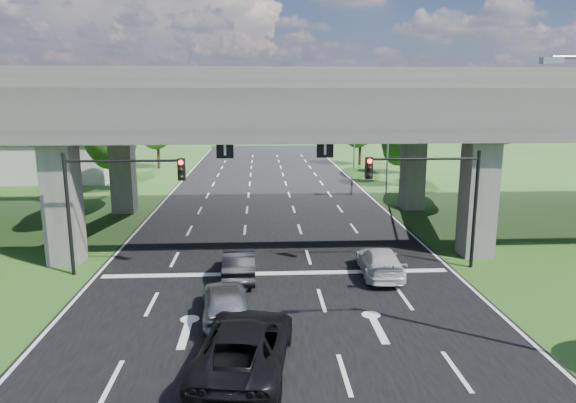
{
  "coord_description": "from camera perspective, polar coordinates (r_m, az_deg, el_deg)",
  "views": [
    {
      "loc": [
        -0.79,
        -20.57,
        8.62
      ],
      "look_at": [
        0.79,
        7.75,
        2.77
      ],
      "focal_mm": 32.0,
      "sensor_mm": 36.0,
      "label": 1
    }
  ],
  "objects": [
    {
      "name": "road",
      "position": [
        31.77,
        -1.65,
        -4.07
      ],
      "size": [
        18.0,
        120.0,
        0.03
      ],
      "primitive_type": "cube",
      "color": "black",
      "rests_on": "ground"
    },
    {
      "name": "ground",
      "position": [
        22.32,
        -0.93,
        -11.07
      ],
      "size": [
        160.0,
        160.0,
        0.0
      ],
      "primitive_type": "plane",
      "color": "#284A17",
      "rests_on": "ground"
    },
    {
      "name": "tree_left_mid",
      "position": [
        57.09,
        -19.76,
        6.5
      ],
      "size": [
        3.91,
        3.9,
        6.76
      ],
      "color": "black",
      "rests_on": "ground"
    },
    {
      "name": "warehouse",
      "position": [
        61.38,
        -27.5,
        4.15
      ],
      "size": [
        20.0,
        10.0,
        4.0
      ],
      "primitive_type": "cube",
      "color": "#9E9E99",
      "rests_on": "ground"
    },
    {
      "name": "signal_left",
      "position": [
        25.89,
        -18.91,
        1.15
      ],
      "size": [
        5.76,
        0.54,
        6.0
      ],
      "color": "black",
      "rests_on": "ground"
    },
    {
      "name": "signal_right",
      "position": [
        26.36,
        15.94,
        1.51
      ],
      "size": [
        5.76,
        0.54,
        6.0
      ],
      "color": "black",
      "rests_on": "ground"
    },
    {
      "name": "tree_left_far",
      "position": [
        63.84,
        -14.32,
        8.17
      ],
      "size": [
        4.8,
        4.8,
        8.32
      ],
      "color": "black",
      "rests_on": "ground"
    },
    {
      "name": "tree_left_near",
      "position": [
        48.55,
        -19.04,
        6.53
      ],
      "size": [
        4.5,
        4.5,
        7.8
      ],
      "color": "black",
      "rests_on": "ground"
    },
    {
      "name": "car_silver",
      "position": [
        20.46,
        -6.96,
        -10.93
      ],
      "size": [
        2.26,
        4.64,
        1.53
      ],
      "primitive_type": "imported",
      "rotation": [
        0.0,
        0.0,
        3.25
      ],
      "color": "gray",
      "rests_on": "road"
    },
    {
      "name": "tree_right_mid",
      "position": [
        59.19,
        13.44,
        7.03
      ],
      "size": [
        3.91,
        3.9,
        6.76
      ],
      "color": "black",
      "rests_on": "ground"
    },
    {
      "name": "overpass",
      "position": [
        32.59,
        -1.83,
        10.41
      ],
      "size": [
        80.0,
        15.0,
        10.0
      ],
      "color": "#343230",
      "rests_on": "ground"
    },
    {
      "name": "car_trailing",
      "position": [
        16.98,
        -4.84,
        -15.62
      ],
      "size": [
        3.52,
        6.23,
        1.64
      ],
      "primitive_type": "imported",
      "rotation": [
        0.0,
        0.0,
        3.0
      ],
      "color": "black",
      "rests_on": "road"
    },
    {
      "name": "car_dark",
      "position": [
        24.88,
        -5.39,
        -6.87
      ],
      "size": [
        1.55,
        4.33,
        1.42
      ],
      "primitive_type": "imported",
      "rotation": [
        0.0,
        0.0,
        3.15
      ],
      "color": "black",
      "rests_on": "road"
    },
    {
      "name": "car_white",
      "position": [
        25.54,
        10.17,
        -6.62
      ],
      "size": [
        2.09,
        4.68,
        1.33
      ],
      "primitive_type": "imported",
      "rotation": [
        0.0,
        0.0,
        3.09
      ],
      "color": "beige",
      "rests_on": "road"
    },
    {
      "name": "streetlight_far",
      "position": [
        45.97,
        10.62,
        7.99
      ],
      "size": [
        3.38,
        0.25,
        10.0
      ],
      "color": "gray",
      "rests_on": "ground"
    },
    {
      "name": "tree_right_near",
      "position": [
        50.68,
        12.75,
        6.7
      ],
      "size": [
        4.2,
        4.2,
        7.28
      ],
      "color": "black",
      "rests_on": "ground"
    },
    {
      "name": "tree_right_far",
      "position": [
        65.95,
        8.12,
        8.23
      ],
      "size": [
        4.5,
        4.5,
        7.8
      ],
      "color": "black",
      "rests_on": "ground"
    },
    {
      "name": "streetlight_beyond",
      "position": [
        61.61,
        7.08,
        8.98
      ],
      "size": [
        3.38,
        0.25,
        10.0
      ],
      "color": "gray",
      "rests_on": "ground"
    }
  ]
}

